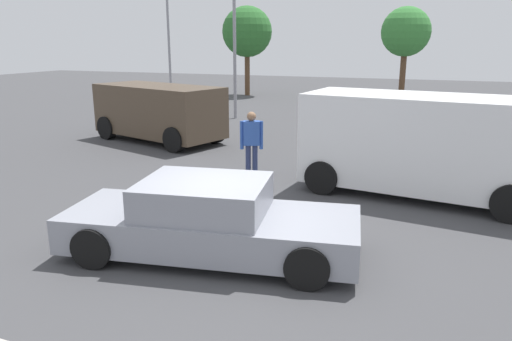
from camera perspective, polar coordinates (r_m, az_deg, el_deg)
ground_plane at (r=7.97m, az=-3.25°, el=-9.64°), size 80.00×80.00×0.00m
sedan_foreground at (r=7.71m, az=-5.54°, el=-5.97°), size 4.84×2.43×1.23m
dog at (r=9.94m, az=-17.37°, el=-3.40°), size 0.64×0.31×0.47m
van_white at (r=11.12m, az=18.81°, el=3.17°), size 5.19×2.69×2.21m
suv_dark at (r=16.83m, az=-11.41°, el=6.92°), size 5.02×3.25×1.90m
pedestrian at (r=11.93m, az=-0.53°, el=3.75°), size 0.54×0.37×1.67m
light_post_near at (r=29.11m, az=-10.42°, el=18.08°), size 0.44×0.44×7.55m
light_post_mid at (r=21.55m, az=-2.59°, el=18.39°), size 0.44×0.44×6.84m
tree_back_left at (r=29.24m, az=17.29°, el=15.33°), size 2.74×2.74×5.23m
tree_back_center at (r=31.12m, az=-1.06°, el=16.05°), size 3.10×3.10×5.47m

